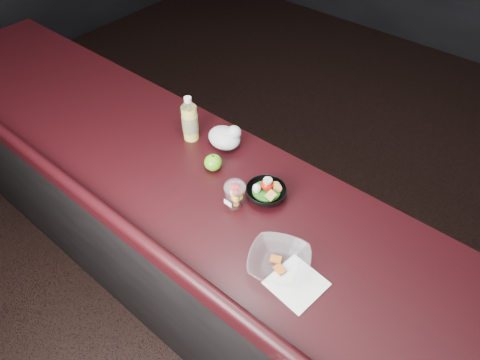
{
  "coord_description": "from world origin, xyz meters",
  "views": [
    {
      "loc": [
        0.71,
        -0.52,
        2.23
      ],
      "look_at": [
        -0.01,
        0.34,
        1.1
      ],
      "focal_mm": 32.0,
      "sensor_mm": 36.0,
      "label": 1
    }
  ],
  "objects_px": {
    "fruit_cup": "(235,193)",
    "takeout_bowl": "(279,262)",
    "snack_bowl": "(266,192)",
    "lemonade_bottle": "(190,122)",
    "green_apple": "(213,162)"
  },
  "relations": [
    {
      "from": "lemonade_bottle",
      "to": "green_apple",
      "type": "height_order",
      "value": "lemonade_bottle"
    },
    {
      "from": "takeout_bowl",
      "to": "snack_bowl",
      "type": "bearing_deg",
      "value": 135.19
    },
    {
      "from": "fruit_cup",
      "to": "green_apple",
      "type": "height_order",
      "value": "fruit_cup"
    },
    {
      "from": "takeout_bowl",
      "to": "fruit_cup",
      "type": "bearing_deg",
      "value": 157.85
    },
    {
      "from": "green_apple",
      "to": "takeout_bowl",
      "type": "distance_m",
      "value": 0.53
    },
    {
      "from": "green_apple",
      "to": "takeout_bowl",
      "type": "height_order",
      "value": "green_apple"
    },
    {
      "from": "lemonade_bottle",
      "to": "green_apple",
      "type": "bearing_deg",
      "value": -22.24
    },
    {
      "from": "fruit_cup",
      "to": "takeout_bowl",
      "type": "bearing_deg",
      "value": -22.15
    },
    {
      "from": "snack_bowl",
      "to": "takeout_bowl",
      "type": "xyz_separation_m",
      "value": [
        0.22,
        -0.22,
        -0.0
      ]
    },
    {
      "from": "green_apple",
      "to": "snack_bowl",
      "type": "relative_size",
      "value": 0.39
    },
    {
      "from": "fruit_cup",
      "to": "green_apple",
      "type": "bearing_deg",
      "value": 154.39
    },
    {
      "from": "green_apple",
      "to": "snack_bowl",
      "type": "height_order",
      "value": "snack_bowl"
    },
    {
      "from": "green_apple",
      "to": "takeout_bowl",
      "type": "bearing_deg",
      "value": -23.56
    },
    {
      "from": "snack_bowl",
      "to": "lemonade_bottle",
      "type": "bearing_deg",
      "value": 170.87
    },
    {
      "from": "green_apple",
      "to": "snack_bowl",
      "type": "bearing_deg",
      "value": 2.14
    }
  ]
}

